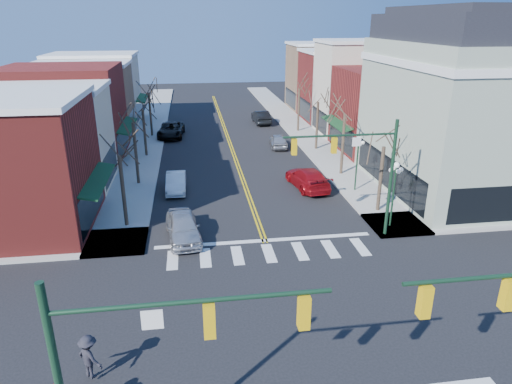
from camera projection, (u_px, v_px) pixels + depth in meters
name	position (u px, v px, depth m)	size (l,w,h in m)	color
ground	(293.00, 320.00, 20.12)	(160.00, 160.00, 0.00)	black
sidewalk_left	(136.00, 180.00, 37.41)	(3.50, 70.00, 0.15)	#9E9B93
sidewalk_right	(341.00, 170.00, 39.76)	(3.50, 70.00, 0.15)	#9E9B93
bldg_left_brick_a	(1.00, 168.00, 27.48)	(10.00, 8.50, 8.00)	maroon
bldg_left_stucco_a	(40.00, 141.00, 34.74)	(10.00, 7.00, 7.50)	beige
bldg_left_brick_b	(65.00, 114.00, 41.96)	(10.00, 9.00, 8.50)	maroon
bldg_left_tan	(84.00, 102.00, 49.71)	(10.00, 7.50, 7.80)	#9E7957
bldg_left_stucco_b	(96.00, 90.00, 56.80)	(10.00, 8.00, 8.20)	beige
bldg_right_brick_a	(392.00, 111.00, 44.58)	(10.00, 8.50, 8.00)	maroon
bldg_right_stucco	(364.00, 89.00, 51.39)	(10.00, 7.00, 10.00)	beige
bldg_right_brick_b	(342.00, 87.00, 58.59)	(10.00, 8.00, 8.50)	maroon
bldg_right_tan	(325.00, 77.00, 65.90)	(10.00, 8.00, 9.00)	#9E7957
victorian_corner	(473.00, 103.00, 33.36)	(12.25, 14.25, 13.30)	#96A38D
traffic_mast_near_left	(139.00, 367.00, 10.86)	(6.60, 0.28, 7.20)	#14331E
traffic_mast_far_right	(362.00, 164.00, 26.02)	(6.60, 0.28, 7.20)	#14331E
lamppost_corner	(394.00, 184.00, 28.02)	(0.36, 0.36, 4.33)	#14331E
lamppost_midblock	(358.00, 154.00, 34.03)	(0.36, 0.36, 4.33)	#14331E
tree_left_a	(123.00, 192.00, 28.32)	(0.24, 0.24, 4.76)	#382B21
tree_left_b	(136.00, 154.00, 35.66)	(0.24, 0.24, 5.04)	#382B21
tree_left_c	(145.00, 133.00, 43.15)	(0.24, 0.24, 4.55)	#382B21
tree_left_d	(151.00, 115.00, 50.48)	(0.24, 0.24, 4.90)	#382B21
tree_right_a	(380.00, 180.00, 30.59)	(0.24, 0.24, 4.62)	#382B21
tree_right_b	(343.00, 145.00, 37.89)	(0.24, 0.24, 5.18)	#382B21
tree_right_c	(317.00, 126.00, 45.35)	(0.24, 0.24, 4.83)	#382B21
tree_right_d	(299.00, 111.00, 52.72)	(0.24, 0.24, 4.97)	#382B21
car_left_near	(183.00, 227.00, 27.26)	(1.88, 4.67, 1.59)	#B2B2B6
car_left_mid	(176.00, 182.00, 34.99)	(1.45, 4.17, 1.37)	white
car_left_far	(171.00, 130.00, 50.95)	(2.63, 5.71, 1.59)	black
car_right_near	(308.00, 178.00, 35.60)	(2.20, 5.41, 1.57)	maroon
car_right_mid	(278.00, 141.00, 46.88)	(1.65, 4.11, 1.40)	#ABACB0
car_right_far	(261.00, 117.00, 57.52)	(1.73, 4.95, 1.63)	black
pedestrian_dark_b	(89.00, 357.00, 16.47)	(1.13, 0.65, 1.75)	black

